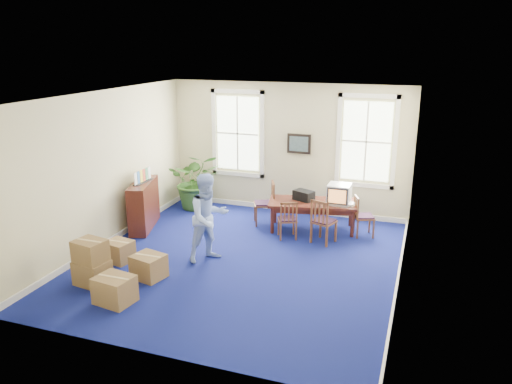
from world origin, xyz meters
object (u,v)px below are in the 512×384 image
(chair_near_left, at_px, (287,219))
(potted_plant, at_px, (196,181))
(crt_tv, at_px, (339,194))
(cardboard_boxes, at_px, (105,260))
(man, at_px, (209,218))
(conference_table, at_px, (312,216))
(credenza, at_px, (144,205))

(chair_near_left, relative_size, potted_plant, 0.59)
(crt_tv, xyz_separation_m, cardboard_boxes, (-3.43, -3.83, -0.46))
(chair_near_left, height_order, potted_plant, potted_plant)
(chair_near_left, bearing_deg, cardboard_boxes, 27.27)
(man, bearing_deg, conference_table, 1.37)
(man, xyz_separation_m, cardboard_boxes, (-1.32, -1.51, -0.44))
(conference_table, bearing_deg, cardboard_boxes, -138.86)
(conference_table, height_order, chair_near_left, chair_near_left)
(potted_plant, distance_m, cardboard_boxes, 4.34)
(chair_near_left, height_order, credenza, credenza)
(credenza, bearing_deg, chair_near_left, -8.52)
(chair_near_left, xyz_separation_m, credenza, (-3.27, -0.48, 0.10))
(conference_table, bearing_deg, potted_plant, 158.58)
(credenza, bearing_deg, potted_plant, 55.81)
(crt_tv, distance_m, chair_near_left, 1.30)
(potted_plant, height_order, cardboard_boxes, potted_plant)
(credenza, xyz_separation_m, potted_plant, (0.52, 1.68, 0.19))
(conference_table, relative_size, credenza, 1.43)
(crt_tv, relative_size, credenza, 0.39)
(man, bearing_deg, cardboard_boxes, 174.10)
(chair_near_left, distance_m, credenza, 3.31)
(man, height_order, potted_plant, man)
(man, xyz_separation_m, potted_plant, (-1.62, 2.81, -0.14))
(crt_tv, bearing_deg, conference_table, -175.14)
(credenza, height_order, potted_plant, potted_plant)
(chair_near_left, bearing_deg, conference_table, -145.60)
(conference_table, bearing_deg, crt_tv, -7.53)
(conference_table, distance_m, chair_near_left, 0.79)
(potted_plant, bearing_deg, credenza, -107.31)
(conference_table, height_order, potted_plant, potted_plant)
(conference_table, xyz_separation_m, cardboard_boxes, (-2.85, -3.79, 0.10))
(conference_table, height_order, crt_tv, crt_tv)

